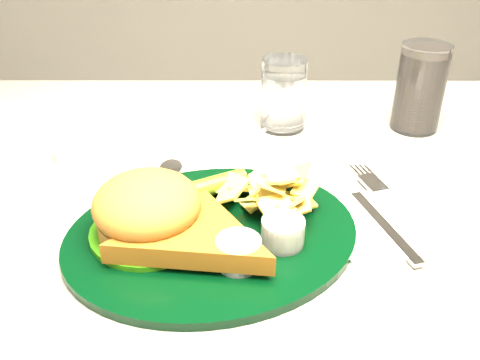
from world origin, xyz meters
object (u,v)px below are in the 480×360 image
object	(u,v)px
water_glass	(284,94)
dinner_plate	(212,211)
cola_glass	(420,88)
fork_napkin	(382,221)

from	to	relation	value
water_glass	dinner_plate	bearing A→B (deg)	-108.49
cola_glass	water_glass	bearing A→B (deg)	179.40
dinner_plate	fork_napkin	xyz separation A→B (m)	(0.19, 0.02, -0.03)
dinner_plate	cola_glass	size ratio (longest dim) A/B	2.45
cola_glass	fork_napkin	distance (m)	0.29
water_glass	fork_napkin	bearing A→B (deg)	-69.63
dinner_plate	water_glass	bearing A→B (deg)	52.75
dinner_plate	water_glass	world-z (taller)	water_glass
fork_napkin	water_glass	bearing A→B (deg)	93.28
water_glass	cola_glass	world-z (taller)	cola_glass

